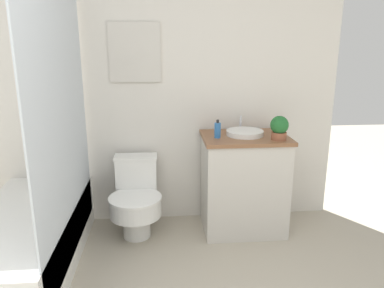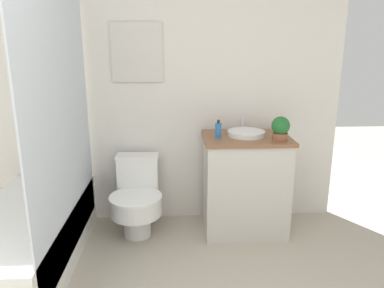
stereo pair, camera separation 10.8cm
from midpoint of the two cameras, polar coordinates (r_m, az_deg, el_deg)
wall_back at (r=3.25m, az=-8.36°, el=9.46°), size 3.36×0.07×2.50m
shower_area at (r=2.94m, az=-24.88°, el=-12.62°), size 0.70×1.53×1.98m
toilet at (r=3.18m, az=-9.49°, el=-8.09°), size 0.43×0.56×0.64m
vanity at (r=3.21m, az=6.89°, el=-5.95°), size 0.70×0.52×0.83m
sink at (r=3.10m, az=7.06°, el=1.72°), size 0.31×0.34×0.13m
soap_bottle at (r=2.98m, az=2.88°, el=2.13°), size 0.05×0.05×0.15m
potted_plant at (r=2.98m, az=12.16°, el=2.48°), size 0.14×0.14×0.19m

